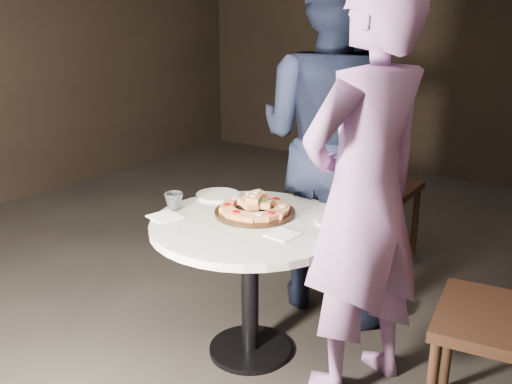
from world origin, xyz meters
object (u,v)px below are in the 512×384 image
serving_board (255,212)px  water_glass (174,201)px  table (250,247)px  focaccia_pile (255,206)px  chair_far (371,180)px  diner_navy (333,140)px  diner_teal (364,197)px

serving_board → water_glass: water_glass is taller
table → serving_board: bearing=112.3°
table → focaccia_pile: (-0.04, 0.10, 0.17)m
water_glass → chair_far: (0.44, 1.31, -0.14)m
serving_board → diner_navy: 0.66m
serving_board → chair_far: (0.08, 1.13, -0.10)m
serving_board → diner_navy: size_ratio=0.20×
serving_board → diner_navy: diner_navy is taller
serving_board → focaccia_pile: size_ratio=1.11×
table → diner_navy: (0.04, 0.71, 0.38)m
table → water_glass: (-0.40, -0.08, 0.17)m
chair_far → diner_navy: (-0.00, -0.52, 0.35)m
diner_navy → table: bearing=88.1°
water_glass → focaccia_pile: bearing=26.3°
diner_navy → diner_teal: size_ratio=1.07×
water_glass → diner_navy: diner_navy is taller
chair_far → diner_teal: bearing=110.8°
chair_far → focaccia_pile: bearing=84.0°
serving_board → focaccia_pile: bearing=66.3°
table → water_glass: 0.44m
focaccia_pile → diner_teal: bearing=-1.0°
chair_far → diner_teal: 1.27m
serving_board → water_glass: size_ratio=4.21×
diner_navy → chair_far: bearing=-89.0°
serving_board → diner_teal: (0.56, -0.01, 0.19)m
table → diner_teal: (0.52, 0.09, 0.32)m
table → diner_navy: size_ratio=0.58×
table → focaccia_pile: size_ratio=3.14×
serving_board → diner_teal: 0.59m
chair_far → diner_teal: size_ratio=0.58×
water_glass → diner_teal: 0.94m
focaccia_pile → water_glass: size_ratio=3.79×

